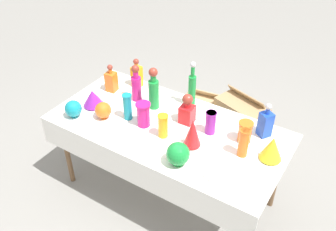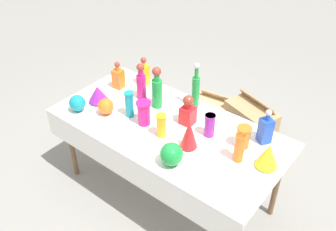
# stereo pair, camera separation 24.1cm
# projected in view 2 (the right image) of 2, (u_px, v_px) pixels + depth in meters

# --- Properties ---
(ground_plane) EXTENTS (40.00, 40.00, 0.00)m
(ground_plane) POSITION_uv_depth(u_px,v_px,m) (168.00, 192.00, 3.39)
(ground_plane) COLOR gray
(display_table) EXTENTS (1.86, 0.92, 0.76)m
(display_table) POSITION_uv_depth(u_px,v_px,m) (166.00, 133.00, 2.95)
(display_table) COLOR white
(display_table) RESTS_ON ground
(tall_bottle_0) EXTENTS (0.08, 0.08, 0.33)m
(tall_bottle_0) POSITION_uv_depth(u_px,v_px,m) (141.00, 83.00, 3.17)
(tall_bottle_0) COLOR #C61972
(tall_bottle_0) RESTS_ON display_table
(tall_bottle_1) EXTENTS (0.09, 0.09, 0.37)m
(tall_bottle_1) POSITION_uv_depth(u_px,v_px,m) (157.00, 89.00, 3.05)
(tall_bottle_1) COLOR #198C38
(tall_bottle_1) RESTS_ON display_table
(tall_bottle_2) EXTENTS (0.06, 0.06, 0.41)m
(tall_bottle_2) POSITION_uv_depth(u_px,v_px,m) (196.00, 89.00, 3.04)
(tall_bottle_2) COLOR #198C38
(tall_bottle_2) RESTS_ON display_table
(square_decanter_0) EXTENTS (0.11, 0.11, 0.26)m
(square_decanter_0) POSITION_uv_depth(u_px,v_px,m) (188.00, 111.00, 2.90)
(square_decanter_0) COLOR red
(square_decanter_0) RESTS_ON display_table
(square_decanter_1) EXTENTS (0.12, 0.12, 0.29)m
(square_decanter_1) POSITION_uv_depth(u_px,v_px,m) (266.00, 129.00, 2.72)
(square_decanter_1) COLOR blue
(square_decanter_1) RESTS_ON display_table
(square_decanter_2) EXTENTS (0.10, 0.10, 0.26)m
(square_decanter_2) POSITION_uv_depth(u_px,v_px,m) (118.00, 78.00, 3.33)
(square_decanter_2) COLOR orange
(square_decanter_2) RESTS_ON display_table
(square_decanter_3) EXTENTS (0.08, 0.08, 0.27)m
(square_decanter_3) POSITION_uv_depth(u_px,v_px,m) (144.00, 73.00, 3.36)
(square_decanter_3) COLOR orange
(square_decanter_3) RESTS_ON display_table
(slender_vase_0) EXTENTS (0.11, 0.11, 0.17)m
(slender_vase_0) POSITION_uv_depth(u_px,v_px,m) (243.00, 136.00, 2.69)
(slender_vase_0) COLOR orange
(slender_vase_0) RESTS_ON display_table
(slender_vase_1) EXTENTS (0.08, 0.08, 0.19)m
(slender_vase_1) POSITION_uv_depth(u_px,v_px,m) (161.00, 125.00, 2.78)
(slender_vase_1) COLOR orange
(slender_vase_1) RESTS_ON display_table
(slender_vase_2) EXTENTS (0.12, 0.12, 0.20)m
(slender_vase_2) POSITION_uv_depth(u_px,v_px,m) (144.00, 112.00, 2.90)
(slender_vase_2) COLOR #C61972
(slender_vase_2) RESTS_ON display_table
(slender_vase_3) EXTENTS (0.08, 0.08, 0.22)m
(slender_vase_3) POSITION_uv_depth(u_px,v_px,m) (239.00, 147.00, 2.55)
(slender_vase_3) COLOR orange
(slender_vase_3) RESTS_ON display_table
(slender_vase_4) EXTENTS (0.08, 0.08, 0.19)m
(slender_vase_4) POSITION_uv_depth(u_px,v_px,m) (210.00, 125.00, 2.78)
(slender_vase_4) COLOR purple
(slender_vase_4) RESTS_ON display_table
(slender_vase_5) EXTENTS (0.08, 0.08, 0.22)m
(slender_vase_5) POSITION_uv_depth(u_px,v_px,m) (129.00, 104.00, 2.97)
(slender_vase_5) COLOR teal
(slender_vase_5) RESTS_ON display_table
(fluted_vase_0) EXTENTS (0.13, 0.13, 0.23)m
(fluted_vase_0) POSITION_uv_depth(u_px,v_px,m) (189.00, 134.00, 2.66)
(fluted_vase_0) COLOR red
(fluted_vase_0) RESTS_ON display_table
(fluted_vase_1) EXTENTS (0.17, 0.17, 0.15)m
(fluted_vase_1) POSITION_uv_depth(u_px,v_px,m) (98.00, 94.00, 3.16)
(fluted_vase_1) COLOR purple
(fluted_vase_1) RESTS_ON display_table
(fluted_vase_2) EXTENTS (0.16, 0.16, 0.19)m
(fluted_vase_2) POSITION_uv_depth(u_px,v_px,m) (268.00, 155.00, 2.52)
(fluted_vase_2) COLOR yellow
(fluted_vase_2) RESTS_ON display_table
(round_bowl_0) EXTENTS (0.16, 0.16, 0.17)m
(round_bowl_0) POSITION_uv_depth(u_px,v_px,m) (171.00, 154.00, 2.54)
(round_bowl_0) COLOR #198C38
(round_bowl_0) RESTS_ON display_table
(round_bowl_1) EXTENTS (0.14, 0.14, 0.14)m
(round_bowl_1) POSITION_uv_depth(u_px,v_px,m) (77.00, 103.00, 3.05)
(round_bowl_1) COLOR teal
(round_bowl_1) RESTS_ON display_table
(round_bowl_2) EXTENTS (0.13, 0.13, 0.14)m
(round_bowl_2) POSITION_uv_depth(u_px,v_px,m) (106.00, 106.00, 3.02)
(round_bowl_2) COLOR orange
(round_bowl_2) RESTS_ON display_table
(price_tag_left) EXTENTS (0.06, 0.03, 0.04)m
(price_tag_left) POSITION_uv_depth(u_px,v_px,m) (197.00, 182.00, 2.42)
(price_tag_left) COLOR white
(price_tag_left) RESTS_ON display_table
(price_tag_center) EXTENTS (0.05, 0.02, 0.04)m
(price_tag_center) POSITION_uv_depth(u_px,v_px,m) (187.00, 183.00, 2.42)
(price_tag_center) COLOR white
(price_tag_center) RESTS_ON display_table
(cardboard_box_behind_left) EXTENTS (0.60, 0.45, 0.45)m
(cardboard_box_behind_left) POSITION_uv_depth(u_px,v_px,m) (250.00, 122.00, 3.92)
(cardboard_box_behind_left) COLOR tan
(cardboard_box_behind_left) RESTS_ON ground
(cardboard_box_behind_right) EXTENTS (0.42, 0.34, 0.35)m
(cardboard_box_behind_right) POSITION_uv_depth(u_px,v_px,m) (210.00, 112.00, 4.15)
(cardboard_box_behind_right) COLOR tan
(cardboard_box_behind_right) RESTS_ON ground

